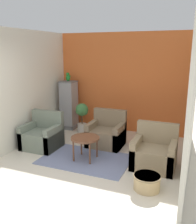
{
  "coord_description": "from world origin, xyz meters",
  "views": [
    {
      "loc": [
        1.98,
        -3.02,
        2.26
      ],
      "look_at": [
        0.0,
        1.8,
        0.95
      ],
      "focal_mm": 40.0,
      "sensor_mm": 36.0,
      "label": 1
    }
  ],
  "objects_px": {
    "armchair_middle": "(106,134)",
    "wicker_basket": "(147,182)",
    "birdcage": "(69,105)",
    "coffee_table": "(85,140)",
    "armchair_right": "(154,153)",
    "parrot": "(68,77)",
    "potted_plant": "(82,114)",
    "armchair_left": "(42,136)"
  },
  "relations": [
    {
      "from": "coffee_table",
      "to": "birdcage",
      "type": "relative_size",
      "value": 0.43
    },
    {
      "from": "armchair_left",
      "to": "birdcage",
      "type": "distance_m",
      "value": 1.67
    },
    {
      "from": "wicker_basket",
      "to": "potted_plant",
      "type": "bearing_deg",
      "value": 135.08
    },
    {
      "from": "wicker_basket",
      "to": "coffee_table",
      "type": "bearing_deg",
      "value": 155.2
    },
    {
      "from": "coffee_table",
      "to": "armchair_middle",
      "type": "relative_size",
      "value": 0.7
    },
    {
      "from": "wicker_basket",
      "to": "birdcage",
      "type": "bearing_deg",
      "value": 138.45
    },
    {
      "from": "armchair_left",
      "to": "birdcage",
      "type": "relative_size",
      "value": 0.61
    },
    {
      "from": "coffee_table",
      "to": "armchair_middle",
      "type": "distance_m",
      "value": 0.95
    },
    {
      "from": "armchair_middle",
      "to": "coffee_table",
      "type": "bearing_deg",
      "value": -97.45
    },
    {
      "from": "coffee_table",
      "to": "armchair_right",
      "type": "height_order",
      "value": "armchair_right"
    },
    {
      "from": "birdcage",
      "to": "wicker_basket",
      "type": "distance_m",
      "value": 3.81
    },
    {
      "from": "coffee_table",
      "to": "wicker_basket",
      "type": "bearing_deg",
      "value": -24.8
    },
    {
      "from": "coffee_table",
      "to": "potted_plant",
      "type": "distance_m",
      "value": 1.86
    },
    {
      "from": "parrot",
      "to": "wicker_basket",
      "type": "relative_size",
      "value": 0.55
    },
    {
      "from": "armchair_right",
      "to": "parrot",
      "type": "bearing_deg",
      "value": 149.78
    },
    {
      "from": "birdcage",
      "to": "armchair_right",
      "type": "bearing_deg",
      "value": -30.19
    },
    {
      "from": "birdcage",
      "to": "potted_plant",
      "type": "bearing_deg",
      "value": -21.44
    },
    {
      "from": "armchair_middle",
      "to": "wicker_basket",
      "type": "relative_size",
      "value": 1.86
    },
    {
      "from": "armchair_left",
      "to": "armchair_right",
      "type": "bearing_deg",
      "value": -0.14
    },
    {
      "from": "armchair_middle",
      "to": "birdcage",
      "type": "bearing_deg",
      "value": 148.94
    },
    {
      "from": "armchair_right",
      "to": "parrot",
      "type": "xyz_separation_m",
      "value": [
        -2.78,
        1.62,
        1.22
      ]
    },
    {
      "from": "armchair_left",
      "to": "parrot",
      "type": "distance_m",
      "value": 2.03
    },
    {
      "from": "armchair_right",
      "to": "potted_plant",
      "type": "bearing_deg",
      "value": 147.99
    },
    {
      "from": "armchair_right",
      "to": "armchair_middle",
      "type": "height_order",
      "value": "same"
    },
    {
      "from": "birdcage",
      "to": "wicker_basket",
      "type": "height_order",
      "value": "birdcage"
    },
    {
      "from": "armchair_left",
      "to": "potted_plant",
      "type": "height_order",
      "value": "armchair_left"
    },
    {
      "from": "armchair_right",
      "to": "armchair_middle",
      "type": "bearing_deg",
      "value": 150.86
    },
    {
      "from": "armchair_right",
      "to": "armchair_middle",
      "type": "relative_size",
      "value": 1.0
    },
    {
      "from": "armchair_left",
      "to": "potted_plant",
      "type": "bearing_deg",
      "value": 75.99
    },
    {
      "from": "armchair_middle",
      "to": "wicker_basket",
      "type": "xyz_separation_m",
      "value": [
        1.31,
        -1.59,
        -0.14
      ]
    },
    {
      "from": "coffee_table",
      "to": "parrot",
      "type": "xyz_separation_m",
      "value": [
        -1.39,
        1.84,
        1.06
      ]
    },
    {
      "from": "birdcage",
      "to": "coffee_table",
      "type": "bearing_deg",
      "value": -52.93
    },
    {
      "from": "armchair_left",
      "to": "coffee_table",
      "type": "bearing_deg",
      "value": -10.53
    },
    {
      "from": "coffee_table",
      "to": "armchair_middle",
      "type": "xyz_separation_m",
      "value": [
        0.12,
        0.93,
        -0.16
      ]
    },
    {
      "from": "wicker_basket",
      "to": "parrot",
      "type": "bearing_deg",
      "value": 138.43
    },
    {
      "from": "armchair_middle",
      "to": "birdcage",
      "type": "xyz_separation_m",
      "value": [
        -1.51,
        0.91,
        0.4
      ]
    },
    {
      "from": "armchair_right",
      "to": "wicker_basket",
      "type": "distance_m",
      "value": 0.9
    },
    {
      "from": "armchair_middle",
      "to": "wicker_basket",
      "type": "height_order",
      "value": "armchair_middle"
    },
    {
      "from": "armchair_left",
      "to": "parrot",
      "type": "relative_size",
      "value": 3.4
    },
    {
      "from": "armchair_middle",
      "to": "birdcage",
      "type": "distance_m",
      "value": 1.81
    },
    {
      "from": "armchair_right",
      "to": "wicker_basket",
      "type": "relative_size",
      "value": 1.86
    },
    {
      "from": "coffee_table",
      "to": "birdcage",
      "type": "bearing_deg",
      "value": 127.07
    }
  ]
}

